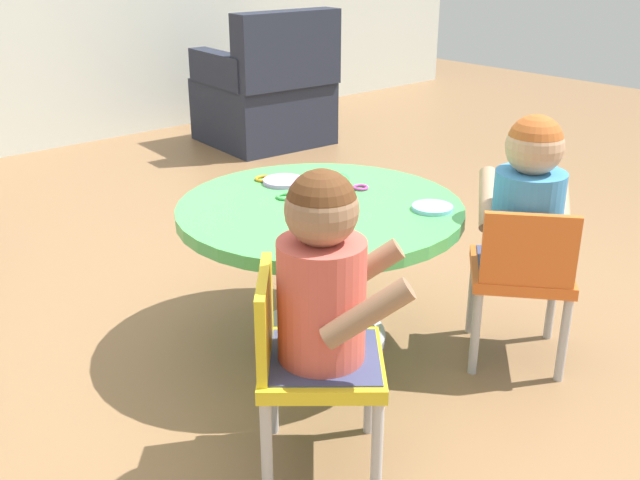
% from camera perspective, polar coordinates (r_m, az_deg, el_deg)
% --- Properties ---
extents(ground_plane, '(10.00, 10.00, 0.00)m').
position_cam_1_polar(ground_plane, '(2.51, 0.00, -7.66)').
color(ground_plane, olive).
extents(craft_table, '(0.90, 0.90, 0.48)m').
position_cam_1_polar(craft_table, '(2.35, 0.00, 0.18)').
color(craft_table, silver).
rests_on(craft_table, ground).
extents(child_chair_left, '(0.42, 0.42, 0.54)m').
position_cam_1_polar(child_chair_left, '(1.82, -1.00, -9.30)').
color(child_chair_left, '#B7B7BC').
rests_on(child_chair_left, ground).
extents(seated_child_left, '(0.44, 0.43, 0.51)m').
position_cam_1_polar(seated_child_left, '(1.71, 0.29, -2.84)').
color(seated_child_left, '#3F4772').
rests_on(seated_child_left, ground).
extents(child_chair_right, '(0.42, 0.42, 0.54)m').
position_cam_1_polar(child_chair_right, '(2.34, 15.31, -2.51)').
color(child_chair_right, '#B7B7BC').
rests_on(child_chair_right, ground).
extents(seated_child_right, '(0.44, 0.43, 0.51)m').
position_cam_1_polar(seated_child_right, '(2.29, 15.79, 3.04)').
color(seated_child_right, '#3F4772').
rests_on(seated_child_right, ground).
extents(armchair_dark, '(0.76, 0.77, 0.85)m').
position_cam_1_polar(armchair_dark, '(4.83, -4.11, 11.05)').
color(armchair_dark, '#232838').
rests_on(armchair_dark, ground).
extents(rolling_pin, '(0.17, 0.19, 0.05)m').
position_cam_1_polar(rolling_pin, '(2.40, 1.76, 4.13)').
color(rolling_pin, green).
rests_on(rolling_pin, craft_table).
extents(craft_scissors, '(0.14, 0.08, 0.01)m').
position_cam_1_polar(craft_scissors, '(2.11, -0.32, 0.87)').
color(craft_scissors, silver).
rests_on(craft_scissors, craft_table).
extents(playdough_blob_0, '(0.13, 0.13, 0.01)m').
position_cam_1_polar(playdough_blob_0, '(2.29, 8.68, 2.48)').
color(playdough_blob_0, '#8CCCF2').
rests_on(playdough_blob_0, craft_table).
extents(playdough_blob_1, '(0.14, 0.14, 0.01)m').
position_cam_1_polar(playdough_blob_1, '(2.51, -2.81, 4.55)').
color(playdough_blob_1, '#CC99E5').
rests_on(playdough_blob_1, craft_table).
extents(cookie_cutter_0, '(0.06, 0.06, 0.01)m').
position_cam_1_polar(cookie_cutter_0, '(2.37, -2.67, 3.38)').
color(cookie_cutter_0, '#4CB259').
rests_on(cookie_cutter_0, craft_table).
extents(cookie_cutter_1, '(0.05, 0.05, 0.01)m').
position_cam_1_polar(cookie_cutter_1, '(2.46, 3.15, 4.08)').
color(cookie_cutter_1, '#D83FA5').
rests_on(cookie_cutter_1, craft_table).
extents(cookie_cutter_2, '(0.06, 0.06, 0.01)m').
position_cam_1_polar(cookie_cutter_2, '(2.55, -4.37, 4.75)').
color(cookie_cutter_2, orange).
rests_on(cookie_cutter_2, craft_table).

